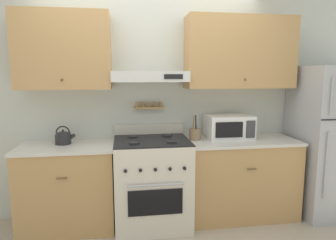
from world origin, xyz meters
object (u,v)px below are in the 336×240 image
(stove_range, at_px, (152,182))
(microwave, at_px, (229,127))
(tea_kettle, at_px, (63,137))
(utensil_crock, at_px, (195,134))
(refrigerator, at_px, (328,141))

(stove_range, relative_size, microwave, 2.07)
(tea_kettle, relative_size, utensil_crock, 0.76)
(stove_range, distance_m, tea_kettle, 1.05)
(stove_range, height_order, refrigerator, refrigerator)
(refrigerator, bearing_deg, utensil_crock, 175.08)
(refrigerator, relative_size, tea_kettle, 8.12)
(stove_range, xyz_separation_m, microwave, (0.90, 0.14, 0.56))
(stove_range, distance_m, refrigerator, 2.09)
(stove_range, relative_size, tea_kettle, 5.00)
(tea_kettle, distance_m, microwave, 1.83)
(tea_kettle, relative_size, microwave, 0.41)
(microwave, xyz_separation_m, utensil_crock, (-0.40, -0.02, -0.06))
(stove_range, height_order, utensil_crock, utensil_crock)
(tea_kettle, height_order, utensil_crock, utensil_crock)
(stove_range, distance_m, utensil_crock, 0.71)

